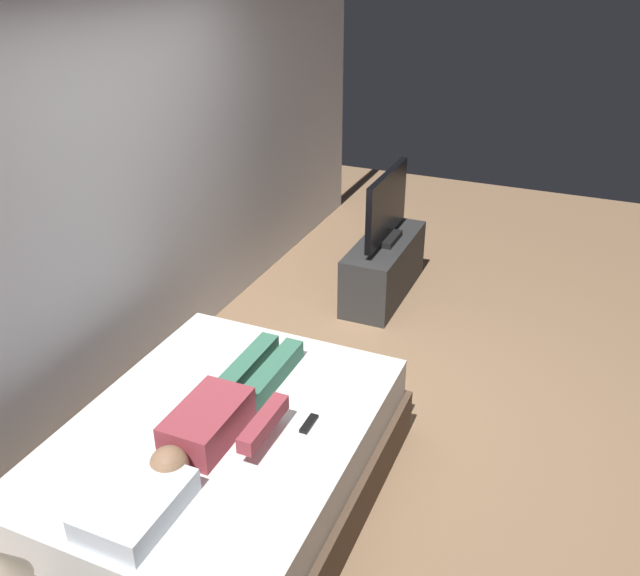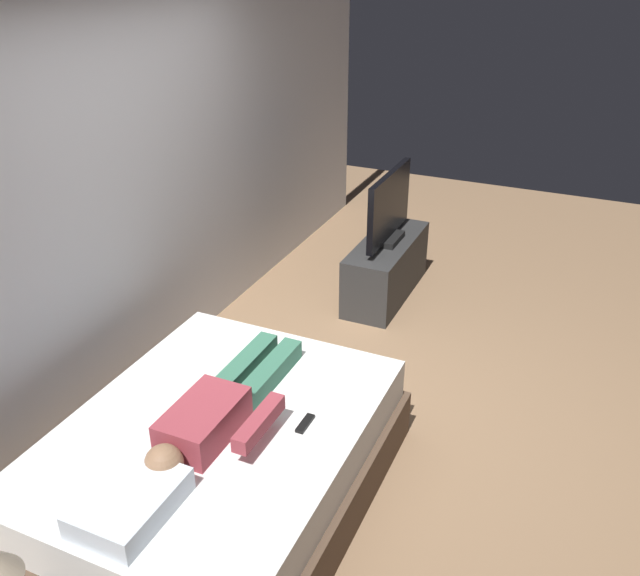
{
  "view_description": "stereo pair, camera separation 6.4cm",
  "coord_description": "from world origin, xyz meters",
  "px_view_note": "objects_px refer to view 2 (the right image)",
  "views": [
    {
      "loc": [
        -3.25,
        -1.12,
        2.77
      ],
      "look_at": [
        0.41,
        0.45,
        0.69
      ],
      "focal_mm": 38.34,
      "sensor_mm": 36.0,
      "label": 1
    },
    {
      "loc": [
        -3.22,
        -1.18,
        2.77
      ],
      "look_at": [
        0.41,
        0.45,
        0.69
      ],
      "focal_mm": 38.34,
      "sensor_mm": 36.0,
      "label": 2
    }
  ],
  "objects_px": {
    "pillow": "(130,503)",
    "tv": "(389,209)",
    "tv_stand": "(386,268)",
    "bed": "(218,465)",
    "remote": "(305,423)",
    "person": "(220,409)"
  },
  "relations": [
    {
      "from": "person",
      "to": "pillow",
      "type": "bearing_deg",
      "value": 177.85
    },
    {
      "from": "bed",
      "to": "tv",
      "type": "xyz_separation_m",
      "value": [
        2.65,
        -0.02,
        0.52
      ]
    },
    {
      "from": "tv_stand",
      "to": "tv",
      "type": "relative_size",
      "value": 1.25
    },
    {
      "from": "remote",
      "to": "bed",
      "type": "bearing_deg",
      "value": 112.68
    },
    {
      "from": "pillow",
      "to": "tv",
      "type": "distance_m",
      "value": 3.32
    },
    {
      "from": "person",
      "to": "tv",
      "type": "bearing_deg",
      "value": 0.2
    },
    {
      "from": "bed",
      "to": "tv_stand",
      "type": "relative_size",
      "value": 1.79
    },
    {
      "from": "bed",
      "to": "person",
      "type": "bearing_deg",
      "value": -42.01
    },
    {
      "from": "bed",
      "to": "remote",
      "type": "height_order",
      "value": "remote"
    },
    {
      "from": "bed",
      "to": "pillow",
      "type": "xyz_separation_m",
      "value": [
        -0.66,
        -0.0,
        0.34
      ]
    },
    {
      "from": "person",
      "to": "tv_stand",
      "type": "distance_m",
      "value": 2.65
    },
    {
      "from": "person",
      "to": "remote",
      "type": "height_order",
      "value": "person"
    },
    {
      "from": "remote",
      "to": "tv",
      "type": "xyz_separation_m",
      "value": [
        2.47,
        0.41,
        0.24
      ]
    },
    {
      "from": "tv_stand",
      "to": "tv",
      "type": "distance_m",
      "value": 0.53
    },
    {
      "from": "bed",
      "to": "tv",
      "type": "distance_m",
      "value": 2.7
    },
    {
      "from": "tv",
      "to": "pillow",
      "type": "bearing_deg",
      "value": 179.71
    },
    {
      "from": "bed",
      "to": "tv",
      "type": "height_order",
      "value": "tv"
    },
    {
      "from": "bed",
      "to": "tv",
      "type": "bearing_deg",
      "value": -0.36
    },
    {
      "from": "pillow",
      "to": "remote",
      "type": "height_order",
      "value": "pillow"
    },
    {
      "from": "pillow",
      "to": "tv_stand",
      "type": "bearing_deg",
      "value": -0.29
    },
    {
      "from": "pillow",
      "to": "tv",
      "type": "bearing_deg",
      "value": -0.29
    },
    {
      "from": "bed",
      "to": "tv",
      "type": "relative_size",
      "value": 2.24
    }
  ]
}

